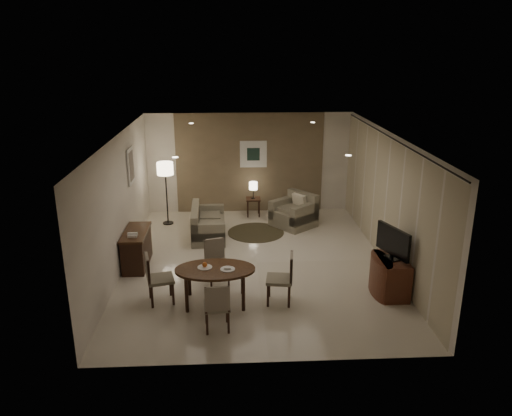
{
  "coord_description": "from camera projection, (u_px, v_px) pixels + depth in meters",
  "views": [
    {
      "loc": [
        -0.52,
        -9.67,
        4.4
      ],
      "look_at": [
        0.0,
        0.2,
        1.15
      ],
      "focal_mm": 35.0,
      "sensor_mm": 36.0,
      "label": 1
    }
  ],
  "objects": [
    {
      "name": "side_table",
      "position": [
        253.0,
        207.0,
        13.41
      ],
      "size": [
        0.38,
        0.38,
        0.48
      ],
      "primitive_type": null,
      "color": "#311D10",
      "rests_on": "floor"
    },
    {
      "name": "table_lamp",
      "position": [
        253.0,
        189.0,
        13.25
      ],
      "size": [
        0.22,
        0.22,
        0.5
      ],
      "primitive_type": null,
      "color": "#FFEAC1",
      "rests_on": "side_table"
    },
    {
      "name": "curtain_rod",
      "position": [
        391.0,
        138.0,
        9.89
      ],
      "size": [
        0.03,
        6.8,
        0.03
      ],
      "primitive_type": "cylinder",
      "rotation": [
        1.57,
        0.0,
        0.0
      ],
      "color": "black",
      "rests_on": "wall_right"
    },
    {
      "name": "armchair",
      "position": [
        293.0,
        210.0,
        12.57
      ],
      "size": [
        1.28,
        1.28,
        0.83
      ],
      "primitive_type": null,
      "rotation": [
        0.0,
        0.0,
        -0.88
      ],
      "color": "gray",
      "rests_on": "floor"
    },
    {
      "name": "chair_near",
      "position": [
        217.0,
        305.0,
        7.99
      ],
      "size": [
        0.44,
        0.44,
        0.85
      ],
      "primitive_type": null,
      "rotation": [
        0.0,
        0.0,
        3.22
      ],
      "color": "gray",
      "rests_on": "floor"
    },
    {
      "name": "art_back_frame",
      "position": [
        253.0,
        154.0,
        13.37
      ],
      "size": [
        0.72,
        0.03,
        0.72
      ],
      "primitive_type": "cube",
      "color": "silver",
      "rests_on": "wall_back"
    },
    {
      "name": "chair_far",
      "position": [
        217.0,
        263.0,
        9.52
      ],
      "size": [
        0.51,
        0.51,
        0.86
      ],
      "primitive_type": null,
      "rotation": [
        0.0,
        0.0,
        0.29
      ],
      "color": "gray",
      "rests_on": "floor"
    },
    {
      "name": "napkin",
      "position": [
        228.0,
        268.0,
        8.69
      ],
      "size": [
        0.12,
        0.08,
        0.03
      ],
      "primitive_type": "cube",
      "color": "white",
      "rests_on": "plate_b"
    },
    {
      "name": "plate_b",
      "position": [
        228.0,
        269.0,
        8.69
      ],
      "size": [
        0.26,
        0.26,
        0.02
      ],
      "primitive_type": "cylinder",
      "color": "white",
      "rests_on": "dining_table"
    },
    {
      "name": "dining_table",
      "position": [
        215.0,
        286.0,
        8.84
      ],
      "size": [
        1.41,
        0.88,
        0.66
      ],
      "primitive_type": null,
      "color": "#4F3119",
      "rests_on": "floor"
    },
    {
      "name": "console_desk",
      "position": [
        137.0,
        248.0,
        10.34
      ],
      "size": [
        0.48,
        1.2,
        0.75
      ],
      "primitive_type": null,
      "color": "#4F3119",
      "rests_on": "floor"
    },
    {
      "name": "telephone",
      "position": [
        133.0,
        235.0,
        9.92
      ],
      "size": [
        0.2,
        0.14,
        0.09
      ],
      "primitive_type": null,
      "color": "white",
      "rests_on": "console_desk"
    },
    {
      "name": "art_left_canvas",
      "position": [
        131.0,
        166.0,
        11.0
      ],
      "size": [
        0.01,
        0.46,
        0.64
      ],
      "primitive_type": "cube",
      "color": "gray",
      "rests_on": "wall_left"
    },
    {
      "name": "curtain_wall",
      "position": [
        386.0,
        201.0,
        10.3
      ],
      "size": [
        0.08,
        6.7,
        2.58
      ],
      "primitive_type": null,
      "color": "beige",
      "rests_on": "wall_right"
    },
    {
      "name": "downlight_fl",
      "position": [
        191.0,
        123.0,
        11.38
      ],
      "size": [
        0.1,
        0.1,
        0.01
      ],
      "primitive_type": "cylinder",
      "color": "white",
      "rests_on": "ceiling"
    },
    {
      "name": "plate_a",
      "position": [
        205.0,
        267.0,
        8.77
      ],
      "size": [
        0.26,
        0.26,
        0.02
      ],
      "primitive_type": "cylinder",
      "color": "white",
      "rests_on": "dining_table"
    },
    {
      "name": "chair_right",
      "position": [
        279.0,
        279.0,
        8.81
      ],
      "size": [
        0.5,
        0.5,
        0.92
      ],
      "primitive_type": null,
      "rotation": [
        0.0,
        0.0,
        -1.71
      ],
      "color": "gray",
      "rests_on": "floor"
    },
    {
      "name": "art_back_canvas",
      "position": [
        253.0,
        154.0,
        13.35
      ],
      "size": [
        0.34,
        0.01,
        0.34
      ],
      "primitive_type": "cube",
      "color": "#192E25",
      "rests_on": "wall_back"
    },
    {
      "name": "flat_tv",
      "position": [
        393.0,
        242.0,
        8.96
      ],
      "size": [
        0.36,
        0.85,
        0.6
      ],
      "primitive_type": null,
      "rotation": [
        0.0,
        0.0,
        0.35
      ],
      "color": "black",
      "rests_on": "tv_cabinet"
    },
    {
      "name": "art_left_frame",
      "position": [
        131.0,
        166.0,
        11.0
      ],
      "size": [
        0.03,
        0.6,
        0.8
      ],
      "primitive_type": "cube",
      "color": "silver",
      "rests_on": "wall_left"
    },
    {
      "name": "sofa",
      "position": [
        208.0,
        222.0,
        11.91
      ],
      "size": [
        1.57,
        0.82,
        0.73
      ],
      "primitive_type": null,
      "rotation": [
        0.0,
        0.0,
        1.6
      ],
      "color": "gray",
      "rests_on": "floor"
    },
    {
      "name": "fruit_apple",
      "position": [
        205.0,
        265.0,
        8.75
      ],
      "size": [
        0.09,
        0.09,
        0.09
      ],
      "primitive_type": "sphere",
      "color": "#C95817",
      "rests_on": "plate_a"
    },
    {
      "name": "downlight_nl",
      "position": [
        175.0,
        157.0,
        7.96
      ],
      "size": [
        0.1,
        0.1,
        0.01
      ],
      "primitive_type": "cylinder",
      "color": "white",
      "rests_on": "ceiling"
    },
    {
      "name": "downlight_fr",
      "position": [
        313.0,
        122.0,
        11.52
      ],
      "size": [
        0.1,
        0.1,
        0.01
      ],
      "primitive_type": "cylinder",
      "color": "white",
      "rests_on": "ceiling"
    },
    {
      "name": "round_rug",
      "position": [
        256.0,
        232.0,
        12.25
      ],
      "size": [
        1.38,
        1.38,
        0.01
      ],
      "primitive_type": "cylinder",
      "color": "#443F26",
      "rests_on": "floor"
    },
    {
      "name": "floor_lamp",
      "position": [
        167.0,
        194.0,
        12.62
      ],
      "size": [
        0.41,
        0.41,
        1.61
      ],
      "primitive_type": null,
      "color": "#FFE5B7",
      "rests_on": "floor"
    },
    {
      "name": "room_shell",
      "position": [
        256.0,
        196.0,
        10.54
      ],
      "size": [
        5.5,
        7.0,
        2.7
      ],
      "color": "beige",
      "rests_on": "ground"
    },
    {
      "name": "taupe_accent",
      "position": [
        250.0,
        163.0,
        13.46
      ],
      "size": [
        3.96,
        0.03,
        2.7
      ],
      "primitive_type": "cube",
      "color": "#79664B",
      "rests_on": "wall_back"
    },
    {
      "name": "chair_left",
      "position": [
        161.0,
        278.0,
        8.83
      ],
      "size": [
        0.54,
        0.54,
        0.92
      ],
      "primitive_type": null,
      "rotation": [
        0.0,
        0.0,
        1.81
      ],
      "color": "gray",
      "rests_on": "floor"
    },
    {
      "name": "downlight_nr",
      "position": [
        348.0,
        155.0,
        8.1
      ],
      "size": [
        0.1,
        0.1,
        0.01
      ],
      "primitive_type": "cylinder",
      "color": "white",
      "rests_on": "ceiling"
    },
    {
      "name": "tv_cabinet",
      "position": [
        391.0,
        276.0,
        9.17
      ],
      "size": [
        0.48,
        0.9,
        0.7
      ],
      "primitive_type": null,
      "color": "brown",
      "rests_on": "floor"
    }
  ]
}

